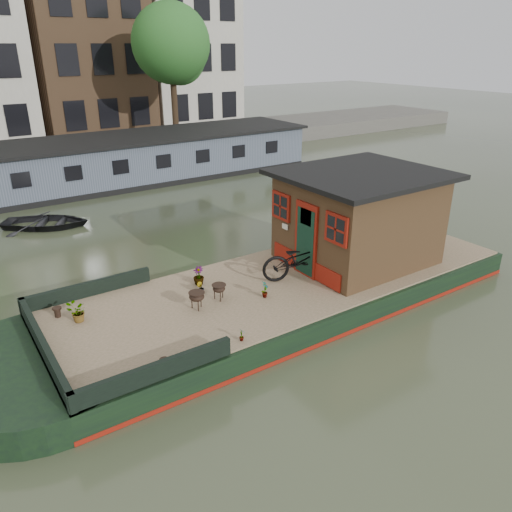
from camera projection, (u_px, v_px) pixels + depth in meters
ground at (291, 301)px, 12.76m from camera, size 120.00×120.00×0.00m
houseboat_hull at (247, 306)px, 11.97m from camera, size 14.01×4.02×0.60m
houseboat_deck at (292, 279)px, 12.52m from camera, size 11.80×3.80×0.05m
bow_bulwark at (89, 333)px, 9.83m from camera, size 3.00×4.00×0.35m
cabin at (358, 216)px, 13.15m from camera, size 4.00×3.50×2.42m
bicycle at (301, 259)px, 12.31m from camera, size 2.12×1.33×1.05m
potted_plant_a at (265, 289)px, 11.50m from camera, size 0.26×0.26×0.41m
potted_plant_b at (201, 288)px, 11.71m from camera, size 0.20×0.20×0.29m
potted_plant_c at (77, 313)px, 10.48m from camera, size 0.45×0.40×0.44m
potted_plant_d at (199, 276)px, 12.13m from camera, size 0.35×0.35×0.46m
potted_plant_e at (242, 334)px, 9.83m from camera, size 0.12×0.16×0.29m
brazier_front at (197, 300)px, 11.01m from camera, size 0.47×0.47×0.41m
brazier_rear at (219, 292)px, 11.42m from camera, size 0.40×0.40×0.38m
bollard_port at (57, 312)px, 10.72m from camera, size 0.19×0.19×0.22m
bollard_stbd at (164, 363)px, 9.02m from camera, size 0.17×0.17×0.19m
dinghy at (45, 219)px, 17.85m from camera, size 3.67×3.39×0.62m
far_houseboat at (106, 164)px, 23.05m from camera, size 20.40×4.40×2.11m
quay at (69, 152)px, 28.20m from camera, size 60.00×6.00×0.90m
townhouse_row at (23, 12)px, 30.70m from camera, size 27.25×8.00×16.50m
tree_right at (173, 47)px, 28.15m from camera, size 4.40×4.40×7.40m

